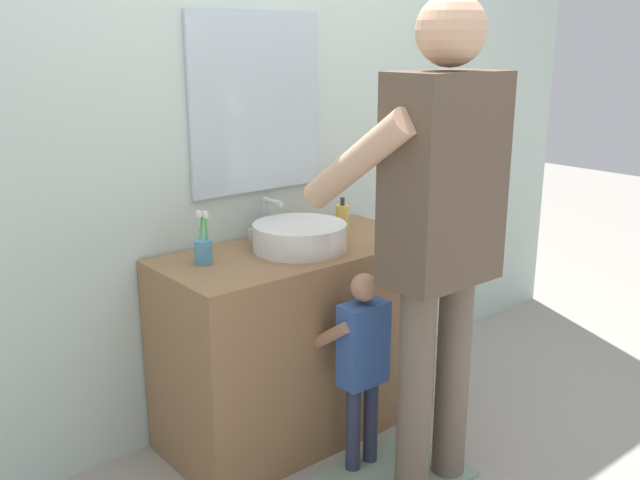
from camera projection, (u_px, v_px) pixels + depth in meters
name	position (u px, v px, depth m)	size (l,w,h in m)	color
ground_plane	(343.00, 456.00, 2.93)	(14.00, 14.00, 0.00)	#9E998E
back_wall	(250.00, 115.00, 3.02)	(4.40, 0.10, 2.70)	silver
vanity_cabinet	(298.00, 341.00, 3.04)	(1.17, 0.54, 0.83)	olive
sink_basin	(300.00, 236.00, 2.89)	(0.39, 0.39, 0.11)	silver
faucet	(267.00, 220.00, 3.06)	(0.18, 0.14, 0.18)	#B7BABF
toothbrush_cup	(203.00, 250.00, 2.71)	(0.07, 0.07, 0.21)	#4C8EB2
soap_bottle	(342.00, 219.00, 3.13)	(0.06, 0.06, 0.16)	gold
child_toddler	(362.00, 355.00, 2.72)	(0.25, 0.25, 0.82)	#2D334C
adult_parent	(439.00, 211.00, 2.46)	(0.56, 0.58, 1.81)	#6B5B4C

